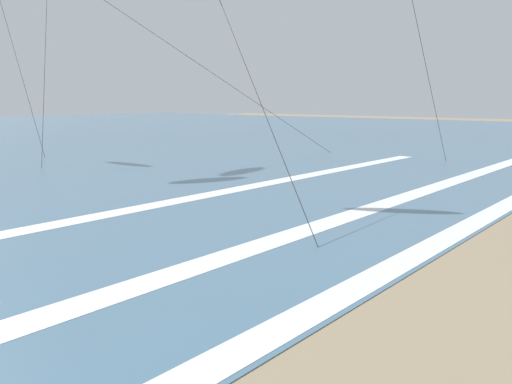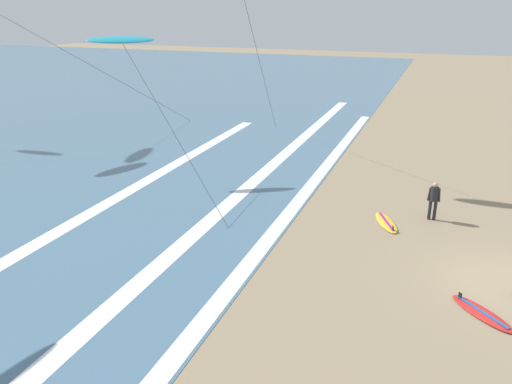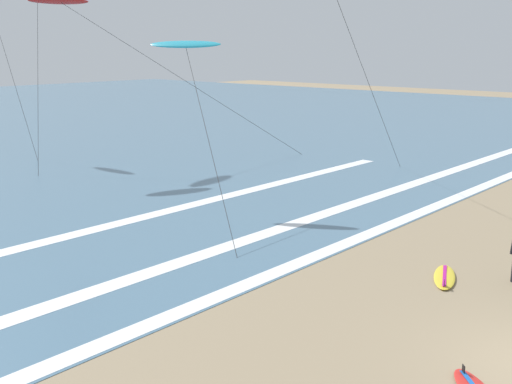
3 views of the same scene
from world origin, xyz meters
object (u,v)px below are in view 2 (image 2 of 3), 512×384
Objects in this scene: kite_cyan_far_left at (121,41)px; surfer_background_far at (434,198)px; surfboard_near_water at (482,313)px; surfboard_left_pile at (386,222)px.

surfer_background_far is at bearing -94.71° from kite_cyan_far_left.
surfboard_left_pile is at bearing 30.85° from surfboard_near_water.
kite_cyan_far_left is (2.28, 13.31, 6.54)m from surfboard_left_pile.
surfboard_near_water is (-6.58, -1.63, -0.91)m from surfer_background_far.
kite_cyan_far_left is at bearing 80.29° from surfboard_left_pile.
kite_cyan_far_left is at bearing 64.82° from surfboard_near_water.
surfboard_near_water is 19.49m from kite_cyan_far_left.
surfer_background_far is 6.84m from surfboard_near_water.
surfboard_left_pile is at bearing -99.71° from kite_cyan_far_left.
surfer_background_far is 16.05m from kite_cyan_far_left.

